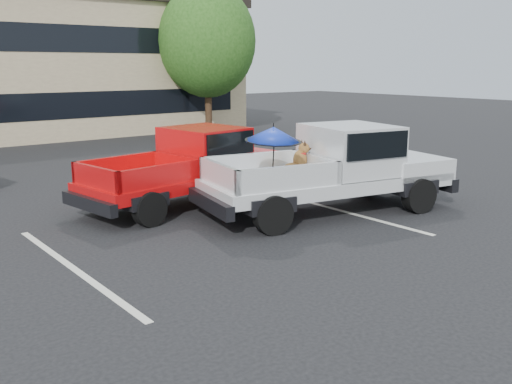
% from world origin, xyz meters
% --- Properties ---
extents(ground, '(90.00, 90.00, 0.00)m').
position_xyz_m(ground, '(0.00, 0.00, 0.00)').
color(ground, black).
rests_on(ground, ground).
extents(stripe_left, '(0.12, 5.00, 0.01)m').
position_xyz_m(stripe_left, '(-3.00, 2.00, 0.00)').
color(stripe_left, silver).
rests_on(stripe_left, ground).
extents(stripe_right, '(0.12, 5.00, 0.01)m').
position_xyz_m(stripe_right, '(3.00, 2.00, 0.00)').
color(stripe_right, silver).
rests_on(stripe_right, ground).
extents(motel_building, '(20.40, 8.40, 6.30)m').
position_xyz_m(motel_building, '(2.00, 20.99, 3.21)').
color(motel_building, tan).
rests_on(motel_building, ground).
extents(tree_right, '(4.46, 4.46, 6.78)m').
position_xyz_m(tree_right, '(9.00, 16.00, 4.21)').
color(tree_right, '#332114').
rests_on(tree_right, ground).
extents(tree_back, '(4.68, 4.68, 7.11)m').
position_xyz_m(tree_back, '(6.00, 24.00, 4.41)').
color(tree_back, '#332114').
rests_on(tree_back, ground).
extents(silver_pickup, '(5.97, 3.09, 2.06)m').
position_xyz_m(silver_pickup, '(2.98, 1.92, 1.05)').
color(silver_pickup, black).
rests_on(silver_pickup, ground).
extents(red_pickup, '(5.47, 2.51, 1.74)m').
position_xyz_m(red_pickup, '(1.05, 4.55, 0.95)').
color(red_pickup, black).
rests_on(red_pickup, ground).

